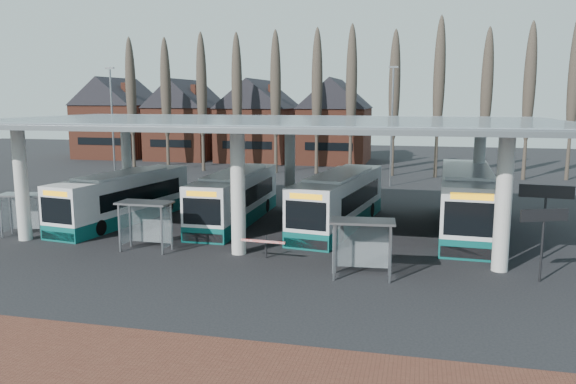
% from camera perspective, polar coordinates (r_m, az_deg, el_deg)
% --- Properties ---
extents(ground, '(140.00, 140.00, 0.00)m').
position_cam_1_polar(ground, '(25.36, -6.79, -7.71)').
color(ground, black).
rests_on(ground, ground).
extents(station_canopy, '(32.00, 16.00, 6.34)m').
position_cam_1_polar(station_canopy, '(31.92, -2.05, 6.25)').
color(station_canopy, silver).
rests_on(station_canopy, ground).
extents(poplar_row, '(45.10, 1.10, 14.50)m').
position_cam_1_polar(poplar_row, '(56.38, 4.77, 10.73)').
color(poplar_row, '#473D33').
rests_on(poplar_row, ground).
extents(townhouse_row, '(36.80, 10.30, 12.25)m').
position_cam_1_polar(townhouse_row, '(70.99, -6.70, 8.13)').
color(townhouse_row, brown).
rests_on(townhouse_row, ground).
extents(lamp_post_a, '(0.80, 0.16, 10.17)m').
position_cam_1_polar(lamp_post_a, '(51.99, -17.40, 6.66)').
color(lamp_post_a, slate).
rests_on(lamp_post_a, ground).
extents(lamp_post_b, '(0.80, 0.16, 10.17)m').
position_cam_1_polar(lamp_post_b, '(48.84, 10.50, 6.78)').
color(lamp_post_b, slate).
rests_on(lamp_post_b, ground).
extents(bus_0, '(3.94, 11.16, 3.04)m').
position_cam_1_polar(bus_0, '(35.82, -16.32, -0.63)').
color(bus_0, white).
rests_on(bus_0, ground).
extents(bus_1, '(2.47, 11.14, 3.09)m').
position_cam_1_polar(bus_1, '(34.52, -5.34, -0.61)').
color(bus_1, white).
rests_on(bus_1, ground).
extents(bus_2, '(4.14, 11.73, 3.19)m').
position_cam_1_polar(bus_2, '(33.14, 5.25, -0.95)').
color(bus_2, white).
rests_on(bus_2, ground).
extents(bus_3, '(3.29, 12.94, 3.57)m').
position_cam_1_polar(bus_3, '(33.58, 17.63, -0.91)').
color(bus_3, white).
rests_on(bus_3, ground).
extents(shelter_0, '(2.71, 1.70, 2.34)m').
position_cam_1_polar(shelter_0, '(34.01, -25.13, -1.20)').
color(shelter_0, gray).
rests_on(shelter_0, ground).
extents(shelter_1, '(2.67, 1.35, 2.46)m').
position_cam_1_polar(shelter_1, '(28.65, -14.19, -2.25)').
color(shelter_1, gray).
rests_on(shelter_1, ground).
extents(shelter_2, '(2.77, 1.55, 2.48)m').
position_cam_1_polar(shelter_2, '(23.77, 7.57, -4.38)').
color(shelter_2, gray).
rests_on(shelter_2, ground).
extents(info_sign_0, '(1.95, 0.86, 3.06)m').
position_cam_1_polar(info_sign_0, '(25.03, 24.56, -2.68)').
color(info_sign_0, black).
rests_on(info_sign_0, ground).
extents(info_sign_1, '(2.37, 0.34, 3.52)m').
position_cam_1_polar(info_sign_1, '(28.54, 24.73, -0.50)').
color(info_sign_1, black).
rests_on(info_sign_1, ground).
extents(barrier, '(2.17, 0.65, 1.08)m').
position_cam_1_polar(barrier, '(26.24, -2.50, -5.17)').
color(barrier, black).
rests_on(barrier, ground).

